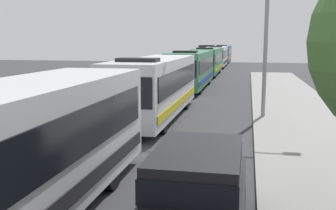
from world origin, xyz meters
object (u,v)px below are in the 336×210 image
bus_second_in_line (156,85)px  bus_middle (192,68)px  box_truck_oncoming (206,53)px  bus_lead (1,159)px  white_suv (196,194)px  streetlamp_mid (267,14)px  bus_tail_end (223,53)px  bus_rear (217,56)px  bus_fourth_in_line (208,60)px

bus_second_in_line → bus_middle: (0.00, 13.04, 0.00)m
bus_middle → box_truck_oncoming: 42.91m
bus_lead → box_truck_oncoming: (-3.30, 68.79, 0.02)m
white_suv → streetlamp_mid: bearing=82.7°
bus_lead → bus_tail_end: (0.00, 66.46, 0.00)m
white_suv → bus_middle: bearing=98.3°
bus_rear → box_truck_oncoming: (-3.30, 15.55, 0.03)m
bus_lead → bus_tail_end: size_ratio=0.92×
bus_middle → bus_tail_end: 40.46m
bus_lead → bus_tail_end: 66.46m
bus_second_in_line → bus_rear: bearing=90.0°
bus_tail_end → bus_rear: bearing=-90.0°
bus_lead → bus_tail_end: same height
bus_lead → bus_rear: size_ratio=1.07×
streetlamp_mid → bus_fourth_in_line: bearing=102.0°
box_truck_oncoming → bus_fourth_in_line: bearing=-83.6°
bus_lead → bus_fourth_in_line: bearing=90.0°
bus_middle → bus_rear: 27.24m
bus_fourth_in_line → streetlamp_mid: bearing=-78.0°
bus_rear → bus_tail_end: 13.22m
bus_middle → streetlamp_mid: streetlamp_mid is taller
bus_second_in_line → bus_middle: bearing=90.0°
bus_middle → bus_fourth_in_line: same height
bus_second_in_line → streetlamp_mid: 6.52m
box_truck_oncoming → bus_rear: bearing=-78.0°
bus_rear → bus_tail_end: size_ratio=0.86×
bus_second_in_line → bus_fourth_in_line: same height
box_truck_oncoming → streetlamp_mid: (8.70, -54.95, 3.52)m
bus_second_in_line → bus_middle: same height
bus_middle → white_suv: bus_middle is taller
streetlamp_mid → bus_rear: bearing=97.8°
bus_middle → bus_tail_end: size_ratio=0.95×
bus_second_in_line → white_suv: bearing=-73.3°
bus_lead → streetlamp_mid: streetlamp_mid is taller
bus_second_in_line → bus_tail_end: size_ratio=0.89×
bus_lead → bus_fourth_in_line: size_ratio=0.95×
bus_fourth_in_line → bus_tail_end: same height
bus_fourth_in_line → streetlamp_mid: streetlamp_mid is taller
bus_lead → bus_tail_end: bearing=90.0°
bus_lead → box_truck_oncoming: bearing=92.7°
white_suv → streetlamp_mid: streetlamp_mid is taller
bus_rear → bus_tail_end: same height
bus_second_in_line → streetlamp_mid: bearing=9.2°
bus_tail_end → bus_second_in_line: bearing=-90.0°
box_truck_oncoming → streetlamp_mid: bearing=-81.0°
box_truck_oncoming → bus_tail_end: bearing=-35.1°
white_suv → box_truck_oncoming: (-7.00, 68.15, 0.68)m
white_suv → box_truck_oncoming: bearing=95.9°
bus_second_in_line → streetlamp_mid: (5.40, 0.88, 3.54)m
bus_lead → bus_middle: bearing=90.0°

